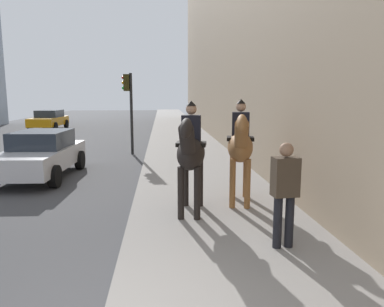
% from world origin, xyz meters
% --- Properties ---
extents(mounted_horse_near, '(2.14, 0.81, 2.31)m').
position_xyz_m(mounted_horse_near, '(4.15, -1.26, 1.41)').
color(mounted_horse_near, black).
rests_on(mounted_horse_near, sidewalk_slab).
extents(mounted_horse_far, '(2.14, 0.83, 2.34)m').
position_xyz_m(mounted_horse_far, '(4.79, -2.42, 1.44)').
color(mounted_horse_far, brown).
rests_on(mounted_horse_far, sidewalk_slab).
extents(pedestrian_greeting, '(0.30, 0.42, 1.70)m').
position_xyz_m(pedestrian_greeting, '(2.32, -2.60, 1.10)').
color(pedestrian_greeting, black).
rests_on(pedestrian_greeting, sidewalk_slab).
extents(car_near_lane, '(4.28, 2.07, 1.44)m').
position_xyz_m(car_near_lane, '(8.43, 3.07, 0.74)').
color(car_near_lane, silver).
rests_on(car_near_lane, ground).
extents(car_mid_lane, '(4.40, 2.09, 1.44)m').
position_xyz_m(car_mid_lane, '(25.04, 7.71, 0.75)').
color(car_mid_lane, orange).
rests_on(car_mid_lane, ground).
extents(traffic_light_near_curb, '(0.20, 0.44, 3.47)m').
position_xyz_m(traffic_light_near_curb, '(12.77, 0.69, 2.34)').
color(traffic_light_near_curb, black).
rests_on(traffic_light_near_curb, ground).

